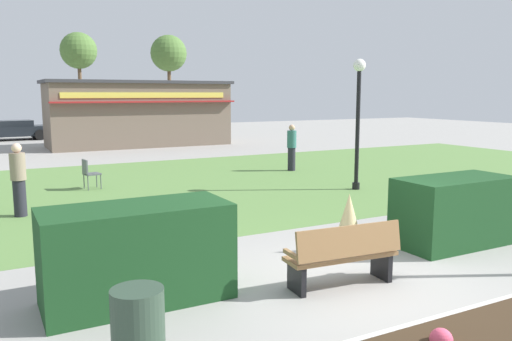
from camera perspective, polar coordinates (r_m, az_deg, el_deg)
name	(u,v)px	position (r m, az deg, el deg)	size (l,w,h in m)	color
ground_plane	(361,281)	(8.09, 11.53, -11.90)	(80.00, 80.00, 0.00)	#999691
lawn_patch	(168,186)	(15.88, -9.67, -1.75)	(36.00, 12.00, 0.01)	#5B8442
park_bench	(344,255)	(7.66, 9.68, -9.21)	(1.74, 0.66, 0.95)	olive
hedge_left	(137,254)	(7.19, -13.02, -8.98)	(2.47, 1.10, 1.32)	#19421E
hedge_right	(455,211)	(10.28, 21.14, -4.22)	(2.28, 1.10, 1.27)	#19421E
ornamental_grass_behind_left	(183,231)	(8.31, -8.11, -6.70)	(0.53, 0.53, 1.26)	#D1BC7F
ornamental_grass_behind_right	(349,223)	(9.33, 10.24, -5.71)	(0.60, 0.60, 1.05)	#D1BC7F
lamppost_mid	(358,108)	(15.23, 11.26, 6.86)	(0.36, 0.36, 3.78)	black
trash_bin	(138,335)	(5.37, -12.90, -17.37)	(0.52, 0.52, 0.94)	#2D4233
food_kiosk	(139,113)	(28.74, -12.87, 6.21)	(9.68, 4.04, 3.48)	#6B5B4C
cafe_chair_west	(89,172)	(15.90, -18.03, -0.12)	(0.49, 0.49, 0.89)	#4C5156
person_strolling	(292,147)	(18.82, 3.97, 2.58)	(0.34, 0.34, 1.69)	#23232D
person_standing	(19,179)	(12.91, -24.82, -0.91)	(0.34, 0.34, 1.69)	#23232D
parked_car_west_slot	(14,129)	(34.67, -25.27, 4.13)	(4.34, 2.33, 1.20)	black
parked_car_center_slot	(105,127)	(35.36, -16.40, 4.67)	(4.23, 2.11, 1.20)	maroon
tree_left_bg	(169,54)	(41.52, -9.65, 12.60)	(2.80, 2.80, 7.31)	brown
tree_center_bg	(79,51)	(43.14, -19.06, 12.37)	(2.80, 2.80, 7.51)	brown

